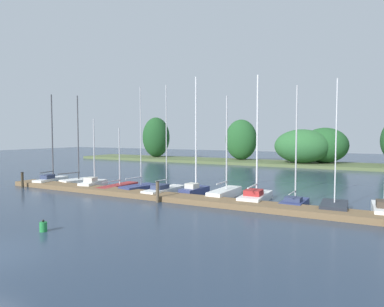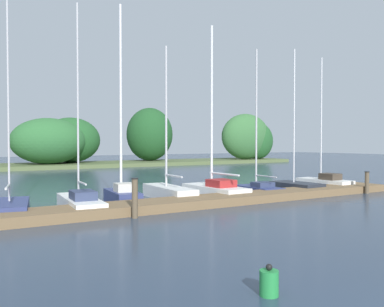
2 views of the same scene
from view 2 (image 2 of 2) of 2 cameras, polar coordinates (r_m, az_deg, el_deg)
The scene contains 13 objects.
dock_pier at distance 15.44m, azimuth -10.06°, elevation -7.58°, with size 29.54×1.80×0.35m.
far_shore at distance 46.15m, azimuth -16.54°, elevation 1.71°, with size 69.13×8.21×7.50m.
sailboat_4 at distance 16.32m, azimuth -24.07°, elevation -6.68°, with size 1.86×3.37×8.04m.
sailboat_5 at distance 16.53m, azimuth -15.37°, elevation -6.37°, with size 1.41×4.33×8.02m.
sailboat_6 at distance 17.93m, azimuth -9.73°, elevation -5.15°, with size 1.30×2.91×8.53m.
sailboat_7 at distance 19.11m, azimuth -3.46°, elevation -5.17°, with size 1.21×4.08×7.08m.
sailboat_8 at distance 19.91m, azimuth 3.05°, elevation -4.76°, with size 1.49×4.13×8.26m.
sailboat_9 at distance 21.24m, azimuth 9.11°, elevation -4.59°, with size 1.38×2.91×7.37m.
sailboat_10 at distance 22.54m, azimuth 14.10°, elevation -4.39°, with size 1.46×2.94×7.56m.
sailboat_11 at distance 24.53m, azimuth 17.75°, elevation -3.80°, with size 1.26×3.48×7.44m.
mooring_piling_1 at distance 14.35m, azimuth -7.96°, elevation -6.13°, with size 0.24×0.24×1.39m.
mooring_piling_2 at distance 22.84m, azimuth 23.15°, elevation -3.72°, with size 0.24×0.24×1.14m.
channel_buoy_0 at distance 7.42m, azimuth 10.66°, elevation -17.23°, with size 0.33×0.33×0.55m.
Camera 2 is at (-5.59, -2.10, 2.61)m, focal length 38.36 mm.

